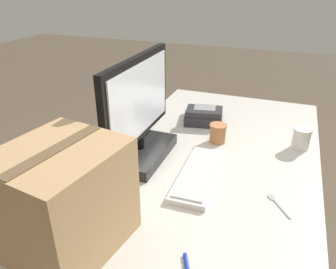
{
  "coord_description": "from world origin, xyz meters",
  "views": [
    {
      "loc": [
        -1.17,
        -0.26,
        1.46
      ],
      "look_at": [
        -0.07,
        0.15,
        0.88
      ],
      "focal_mm": 35.0,
      "sensor_mm": 36.0,
      "label": 1
    }
  ],
  "objects_px": {
    "monitor": "(139,120)",
    "desk_phone": "(204,116)",
    "keyboard": "(199,174)",
    "paper_cup_left": "(218,133)",
    "paper_cup_right": "(301,138)",
    "spoon": "(275,201)",
    "cardboard_box": "(64,199)"
  },
  "relations": [
    {
      "from": "paper_cup_right",
      "to": "spoon",
      "type": "bearing_deg",
      "value": 170.64
    },
    {
      "from": "monitor",
      "to": "desk_phone",
      "type": "relative_size",
      "value": 2.3
    },
    {
      "from": "desk_phone",
      "to": "paper_cup_right",
      "type": "distance_m",
      "value": 0.52
    },
    {
      "from": "spoon",
      "to": "cardboard_box",
      "type": "bearing_deg",
      "value": 91.59
    },
    {
      "from": "spoon",
      "to": "cardboard_box",
      "type": "height_order",
      "value": "cardboard_box"
    },
    {
      "from": "paper_cup_left",
      "to": "spoon",
      "type": "distance_m",
      "value": 0.48
    },
    {
      "from": "desk_phone",
      "to": "cardboard_box",
      "type": "relative_size",
      "value": 0.66
    },
    {
      "from": "spoon",
      "to": "paper_cup_left",
      "type": "bearing_deg",
      "value": 3.43
    },
    {
      "from": "paper_cup_right",
      "to": "keyboard",
      "type": "bearing_deg",
      "value": 137.05
    },
    {
      "from": "keyboard",
      "to": "desk_phone",
      "type": "relative_size",
      "value": 1.68
    },
    {
      "from": "cardboard_box",
      "to": "desk_phone",
      "type": "bearing_deg",
      "value": -8.06
    },
    {
      "from": "monitor",
      "to": "paper_cup_left",
      "type": "relative_size",
      "value": 6.16
    },
    {
      "from": "spoon",
      "to": "desk_phone",
      "type": "bearing_deg",
      "value": 0.73
    },
    {
      "from": "keyboard",
      "to": "monitor",
      "type": "bearing_deg",
      "value": 75.32
    },
    {
      "from": "monitor",
      "to": "paper_cup_left",
      "type": "xyz_separation_m",
      "value": [
        0.26,
        -0.29,
        -0.13
      ]
    },
    {
      "from": "keyboard",
      "to": "cardboard_box",
      "type": "distance_m",
      "value": 0.56
    },
    {
      "from": "desk_phone",
      "to": "paper_cup_left",
      "type": "bearing_deg",
      "value": -160.71
    },
    {
      "from": "desk_phone",
      "to": "cardboard_box",
      "type": "xyz_separation_m",
      "value": [
        -1.01,
        0.14,
        0.13
      ]
    },
    {
      "from": "desk_phone",
      "to": "keyboard",
      "type": "bearing_deg",
      "value": -177.77
    },
    {
      "from": "keyboard",
      "to": "spoon",
      "type": "bearing_deg",
      "value": -101.85
    },
    {
      "from": "paper_cup_right",
      "to": "cardboard_box",
      "type": "height_order",
      "value": "cardboard_box"
    },
    {
      "from": "keyboard",
      "to": "paper_cup_right",
      "type": "height_order",
      "value": "paper_cup_right"
    },
    {
      "from": "paper_cup_right",
      "to": "desk_phone",
      "type": "bearing_deg",
      "value": 74.1
    },
    {
      "from": "desk_phone",
      "to": "paper_cup_right",
      "type": "xyz_separation_m",
      "value": [
        -0.14,
        -0.5,
        0.02
      ]
    },
    {
      "from": "keyboard",
      "to": "desk_phone",
      "type": "bearing_deg",
      "value": 11.58
    },
    {
      "from": "desk_phone",
      "to": "cardboard_box",
      "type": "distance_m",
      "value": 1.03
    },
    {
      "from": "paper_cup_left",
      "to": "keyboard",
      "type": "bearing_deg",
      "value": -179.78
    },
    {
      "from": "paper_cup_left",
      "to": "paper_cup_right",
      "type": "bearing_deg",
      "value": -78.8
    },
    {
      "from": "keyboard",
      "to": "cardboard_box",
      "type": "xyz_separation_m",
      "value": [
        -0.47,
        0.27,
        0.15
      ]
    },
    {
      "from": "monitor",
      "to": "keyboard",
      "type": "distance_m",
      "value": 0.34
    },
    {
      "from": "keyboard",
      "to": "cardboard_box",
      "type": "relative_size",
      "value": 1.11
    },
    {
      "from": "keyboard",
      "to": "desk_phone",
      "type": "height_order",
      "value": "desk_phone"
    }
  ]
}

